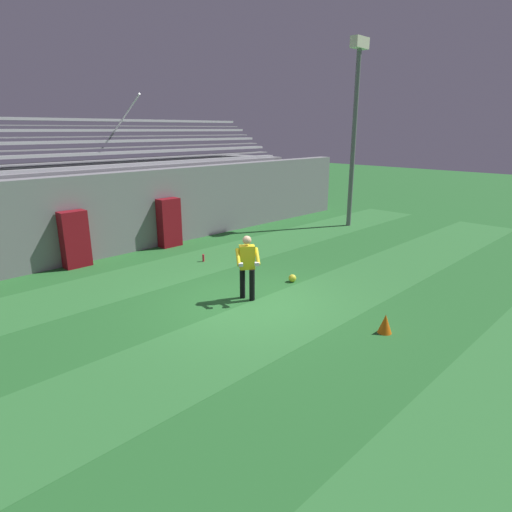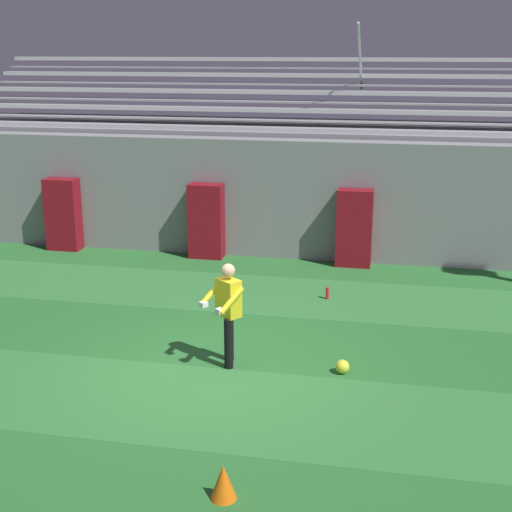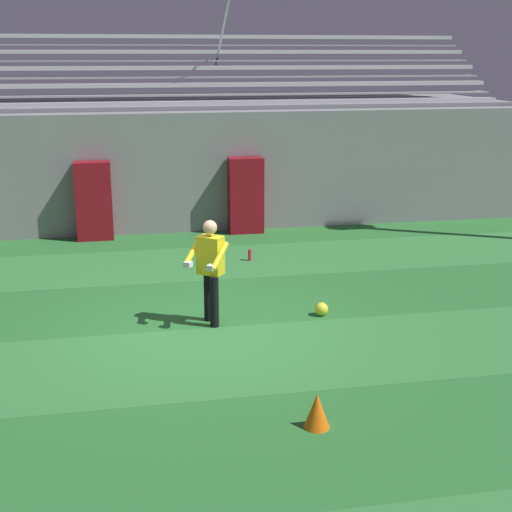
{
  "view_description": "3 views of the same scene",
  "coord_description": "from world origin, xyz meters",
  "px_view_note": "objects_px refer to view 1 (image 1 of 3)",
  "views": [
    {
      "loc": [
        -6.91,
        -7.2,
        4.19
      ],
      "look_at": [
        0.48,
        0.17,
        1.09
      ],
      "focal_mm": 30.0,
      "sensor_mm": 36.0,
      "label": 1
    },
    {
      "loc": [
        2.63,
        -9.97,
        4.85
      ],
      "look_at": [
        0.38,
        1.35,
        1.47
      ],
      "focal_mm": 50.0,
      "sensor_mm": 36.0,
      "label": 2
    },
    {
      "loc": [
        -1.12,
        -10.3,
        4.11
      ],
      "look_at": [
        0.91,
        0.28,
        1.04
      ],
      "focal_mm": 50.0,
      "sensor_mm": 36.0,
      "label": 3
    }
  ],
  "objects_px": {
    "floodlight_pole": "(355,111)",
    "goalkeeper": "(247,264)",
    "water_bottle": "(203,258)",
    "traffic_cone": "(385,324)",
    "padding_pillar_gate_right": "(169,223)",
    "soccer_ball": "(292,278)",
    "padding_pillar_gate_left": "(75,239)"
  },
  "relations": [
    {
      "from": "soccer_ball",
      "to": "water_bottle",
      "type": "distance_m",
      "value": 3.4
    },
    {
      "from": "soccer_ball",
      "to": "water_bottle",
      "type": "bearing_deg",
      "value": 99.67
    },
    {
      "from": "soccer_ball",
      "to": "padding_pillar_gate_right",
      "type": "bearing_deg",
      "value": 92.23
    },
    {
      "from": "padding_pillar_gate_left",
      "to": "soccer_ball",
      "type": "distance_m",
      "value": 6.9
    },
    {
      "from": "goalkeeper",
      "to": "traffic_cone",
      "type": "xyz_separation_m",
      "value": [
        0.77,
        -3.44,
        -0.74
      ]
    },
    {
      "from": "goalkeeper",
      "to": "water_bottle",
      "type": "relative_size",
      "value": 6.96
    },
    {
      "from": "goalkeeper",
      "to": "traffic_cone",
      "type": "distance_m",
      "value": 3.61
    },
    {
      "from": "floodlight_pole",
      "to": "traffic_cone",
      "type": "bearing_deg",
      "value": -142.75
    },
    {
      "from": "floodlight_pole",
      "to": "soccer_ball",
      "type": "distance_m",
      "value": 9.46
    },
    {
      "from": "goalkeeper",
      "to": "water_bottle",
      "type": "height_order",
      "value": "goalkeeper"
    },
    {
      "from": "padding_pillar_gate_right",
      "to": "water_bottle",
      "type": "bearing_deg",
      "value": -98.19
    },
    {
      "from": "floodlight_pole",
      "to": "traffic_cone",
      "type": "xyz_separation_m",
      "value": [
        -8.59,
        -6.53,
        -4.73
      ]
    },
    {
      "from": "goalkeeper",
      "to": "water_bottle",
      "type": "distance_m",
      "value": 3.69
    },
    {
      "from": "padding_pillar_gate_left",
      "to": "goalkeeper",
      "type": "bearing_deg",
      "value": -71.72
    },
    {
      "from": "soccer_ball",
      "to": "padding_pillar_gate_left",
      "type": "bearing_deg",
      "value": 122.84
    },
    {
      "from": "soccer_ball",
      "to": "traffic_cone",
      "type": "height_order",
      "value": "traffic_cone"
    },
    {
      "from": "padding_pillar_gate_right",
      "to": "traffic_cone",
      "type": "height_order",
      "value": "padding_pillar_gate_right"
    },
    {
      "from": "floodlight_pole",
      "to": "water_bottle",
      "type": "bearing_deg",
      "value": 177.96
    },
    {
      "from": "padding_pillar_gate_left",
      "to": "traffic_cone",
      "type": "relative_size",
      "value": 4.24
    },
    {
      "from": "padding_pillar_gate_left",
      "to": "padding_pillar_gate_right",
      "type": "distance_m",
      "value": 3.5
    },
    {
      "from": "floodlight_pole",
      "to": "goalkeeper",
      "type": "relative_size",
      "value": 4.65
    },
    {
      "from": "soccer_ball",
      "to": "traffic_cone",
      "type": "distance_m",
      "value": 3.62
    },
    {
      "from": "water_bottle",
      "to": "padding_pillar_gate_left",
      "type": "bearing_deg",
      "value": 142.56
    },
    {
      "from": "padding_pillar_gate_left",
      "to": "traffic_cone",
      "type": "distance_m",
      "value": 9.64
    },
    {
      "from": "traffic_cone",
      "to": "padding_pillar_gate_left",
      "type": "bearing_deg",
      "value": 106.17
    },
    {
      "from": "traffic_cone",
      "to": "water_bottle",
      "type": "bearing_deg",
      "value": 86.03
    },
    {
      "from": "soccer_ball",
      "to": "water_bottle",
      "type": "xyz_separation_m",
      "value": [
        -0.57,
        3.35,
        0.01
      ]
    },
    {
      "from": "floodlight_pole",
      "to": "soccer_ball",
      "type": "height_order",
      "value": "floodlight_pole"
    },
    {
      "from": "padding_pillar_gate_left",
      "to": "floodlight_pole",
      "type": "relative_size",
      "value": 0.23
    },
    {
      "from": "goalkeeper",
      "to": "soccer_ball",
      "type": "distance_m",
      "value": 2.0
    },
    {
      "from": "padding_pillar_gate_right",
      "to": "soccer_ball",
      "type": "height_order",
      "value": "padding_pillar_gate_right"
    },
    {
      "from": "padding_pillar_gate_right",
      "to": "soccer_ball",
      "type": "bearing_deg",
      "value": -87.77
    }
  ]
}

